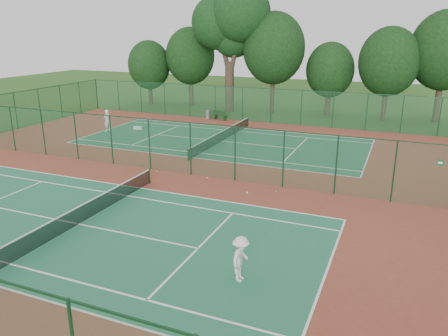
{
  "coord_description": "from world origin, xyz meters",
  "views": [
    {
      "loc": [
        13.96,
        -24.23,
        9.05
      ],
      "look_at": [
        4.93,
        -2.52,
        1.6
      ],
      "focal_mm": 35.0,
      "sensor_mm": 36.0,
      "label": 1
    }
  ],
  "objects": [
    {
      "name": "kit_bag",
      "position": [
        -9.3,
        10.24,
        0.16
      ],
      "size": [
        0.84,
        0.49,
        0.3
      ],
      "primitive_type": "cube",
      "rotation": [
        0.0,
        0.0,
        0.26
      ],
      "color": "silver",
      "rests_on": "red_pad"
    },
    {
      "name": "tennis_net_far",
      "position": [
        0.0,
        9.0,
        0.54
      ],
      "size": [
        0.1,
        12.9,
        0.97
      ],
      "color": "#13361C",
      "rests_on": "ground"
    },
    {
      "name": "court_far",
      "position": [
        0.0,
        9.0,
        0.01
      ],
      "size": [
        23.77,
        10.97,
        0.01
      ],
      "primitive_type": "cube",
      "color": "#1E603B",
      "rests_on": "red_pad"
    },
    {
      "name": "evergreen_row",
      "position": [
        0.5,
        24.25,
        0.0
      ],
      "size": [
        39.0,
        5.0,
        12.0
      ],
      "primitive_type": null,
      "color": "black",
      "rests_on": "ground"
    },
    {
      "name": "player_far",
      "position": [
        -11.38,
        8.43,
        1.03
      ],
      "size": [
        0.61,
        0.81,
        2.02
      ],
      "primitive_type": "imported",
      "rotation": [
        0.0,
        0.0,
        -1.76
      ],
      "color": "white",
      "rests_on": "court_far"
    },
    {
      "name": "trash_bin",
      "position": [
        -5.24,
        17.42,
        0.48
      ],
      "size": [
        0.61,
        0.61,
        0.94
      ],
      "primitive_type": "cylinder",
      "rotation": [
        0.0,
        0.0,
        -0.18
      ],
      "color": "slate",
      "rests_on": "red_pad"
    },
    {
      "name": "tennis_net_near",
      "position": [
        0.0,
        -9.0,
        0.54
      ],
      "size": [
        0.1,
        12.9,
        0.97
      ],
      "color": "#133619",
      "rests_on": "ground"
    },
    {
      "name": "court_near",
      "position": [
        0.0,
        -9.0,
        0.01
      ],
      "size": [
        23.77,
        10.97,
        0.01
      ],
      "primitive_type": "cube",
      "color": "#216A48",
      "rests_on": "red_pad"
    },
    {
      "name": "stray_ball_b",
      "position": [
        7.59,
        -0.96,
        0.04
      ],
      "size": [
        0.06,
        0.06,
        0.06
      ],
      "primitive_type": "sphere",
      "color": "#DDEC37",
      "rests_on": "red_pad"
    },
    {
      "name": "fence_divider",
      "position": [
        0.0,
        0.0,
        1.76
      ],
      "size": [
        40.0,
        0.09,
        3.5
      ],
      "color": "#184829",
      "rests_on": "ground"
    },
    {
      "name": "stray_ball_c",
      "position": [
        -0.82,
        -0.4,
        0.04
      ],
      "size": [
        0.06,
        0.06,
        0.06
      ],
      "primitive_type": "sphere",
      "color": "#B1C72E",
      "rests_on": "red_pad"
    },
    {
      "name": "player_near",
      "position": [
        8.98,
        -10.63,
        0.91
      ],
      "size": [
        0.68,
        1.17,
        1.79
      ],
      "primitive_type": "imported",
      "rotation": [
        0.0,
        0.0,
        1.56
      ],
      "color": "silver",
      "rests_on": "court_near"
    },
    {
      "name": "ground",
      "position": [
        0.0,
        0.0,
        0.0
      ],
      "size": [
        120.0,
        120.0,
        0.0
      ],
      "primitive_type": "plane",
      "color": "#275119",
      "rests_on": "ground"
    },
    {
      "name": "big_tree",
      "position": [
        -4.76,
        22.8,
        9.89
      ],
      "size": [
        9.09,
        6.65,
        13.96
      ],
      "color": "#32251B",
      "rests_on": "ground"
    },
    {
      "name": "red_pad",
      "position": [
        0.0,
        0.0,
        0.01
      ],
      "size": [
        40.0,
        36.0,
        0.01
      ],
      "primitive_type": "cube",
      "color": "brown",
      "rests_on": "ground"
    },
    {
      "name": "stray_ball_a",
      "position": [
        2.84,
        -0.29,
        0.05
      ],
      "size": [
        0.08,
        0.08,
        0.08
      ],
      "primitive_type": "sphere",
      "color": "#E4F037",
      "rests_on": "red_pad"
    },
    {
      "name": "bench",
      "position": [
        -3.86,
        17.43,
        0.53
      ],
      "size": [
        1.69,
        1.0,
        1.0
      ],
      "rotation": [
        0.0,
        0.0,
        -0.35
      ],
      "color": "black",
      "rests_on": "red_pad"
    },
    {
      "name": "fence_north",
      "position": [
        0.0,
        18.0,
        1.76
      ],
      "size": [
        40.0,
        0.09,
        3.5
      ],
      "color": "#1B5331",
      "rests_on": "ground"
    }
  ]
}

